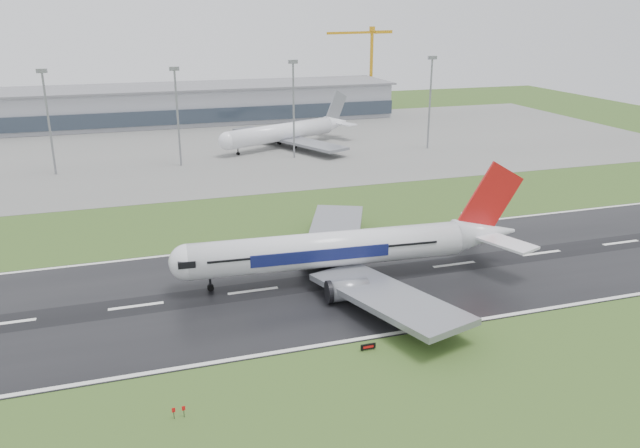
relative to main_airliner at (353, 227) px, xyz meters
name	(u,v)px	position (x,y,z in m)	size (l,w,h in m)	color
ground	(136,307)	(-39.00, -0.70, -9.84)	(520.00, 520.00, 0.00)	#314E1C
runway	(136,306)	(-39.00, -0.70, -9.79)	(400.00, 45.00, 0.10)	black
apron	(122,153)	(-39.00, 124.30, -9.80)	(400.00, 130.00, 0.08)	slate
terminal	(118,107)	(-39.00, 184.30, -2.34)	(240.00, 36.00, 15.00)	gray
main_airliner	(353,227)	(0.00, 0.00, 0.00)	(65.96, 62.82, 19.47)	silver
parked_airliner	(285,123)	(18.12, 117.70, -1.00)	(59.76, 55.64, 17.52)	white
tower_crane	(371,67)	(84.20, 199.30, 10.10)	(40.02, 2.18, 39.88)	orange
runway_sign	(368,347)	(-7.13, -25.81, -9.32)	(2.30, 0.26, 1.04)	black
floodmast_2	(49,125)	(-58.63, 99.30, 5.19)	(0.64, 0.64, 30.05)	gray
floodmast_3	(178,119)	(-21.31, 99.30, 5.00)	(0.64, 0.64, 29.68)	gray
floodmast_4	(294,112)	(16.21, 99.30, 5.61)	(0.64, 0.64, 30.88)	gray
floodmast_5	(430,105)	(65.90, 99.30, 5.72)	(0.64, 0.64, 31.10)	gray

